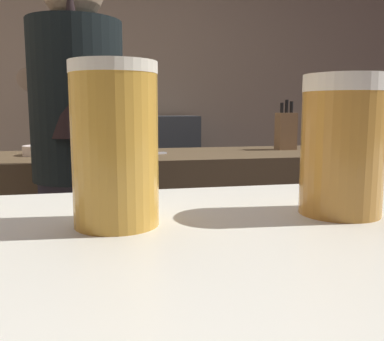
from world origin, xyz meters
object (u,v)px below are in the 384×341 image
at_px(bartender, 79,156).
at_px(knife_block, 286,130).
at_px(pint_glass_far, 115,145).
at_px(chefs_knife, 144,154).
at_px(bottle_vinegar, 125,106).
at_px(pint_glass_near, 342,145).
at_px(mixing_bowl, 41,150).
at_px(bottle_hot_sauce, 95,102).

xyz_separation_m(bartender, knife_block, (1.07, 0.53, 0.06)).
bearing_deg(pint_glass_far, bartender, 94.63).
distance_m(chefs_knife, pint_glass_far, 1.66).
xyz_separation_m(knife_block, chefs_knife, (-0.79, -0.13, -0.10)).
distance_m(knife_block, pint_glass_far, 2.02).
bearing_deg(chefs_knife, bottle_vinegar, 68.16).
bearing_deg(pint_glass_far, knife_block, 61.26).
distance_m(pint_glass_near, pint_glass_far, 0.23).
xyz_separation_m(mixing_bowl, pint_glass_far, (0.30, -1.74, 0.16)).
height_order(pint_glass_near, pint_glass_far, pint_glass_far).
bearing_deg(pint_glass_far, bottle_hot_sauce, 91.27).
distance_m(pint_glass_far, bottle_vinegar, 2.96).
relative_size(pint_glass_near, pint_glass_far, 0.95).
height_order(mixing_bowl, pint_glass_near, pint_glass_near).
xyz_separation_m(pint_glass_near, bottle_hot_sauce, (-0.29, 2.90, 0.09)).
distance_m(mixing_bowl, bottle_vinegar, 1.32).
height_order(mixing_bowl, bottle_vinegar, bottle_vinegar).
bearing_deg(knife_block, mixing_bowl, -178.81).
height_order(knife_block, mixing_bowl, knife_block).
bearing_deg(pint_glass_near, bottle_hot_sauce, 95.74).
relative_size(bartender, pint_glass_near, 11.90).
bearing_deg(bottle_vinegar, knife_block, -55.83).
xyz_separation_m(knife_block, mixing_bowl, (-1.27, -0.03, -0.08)).
xyz_separation_m(bartender, bottle_vinegar, (0.26, 1.72, 0.20)).
xyz_separation_m(knife_block, bottle_vinegar, (-0.81, 1.19, 0.14)).
bearing_deg(bottle_vinegar, pint_glass_near, -88.74).
distance_m(pint_glass_near, bottle_hot_sauce, 2.92).
bearing_deg(mixing_bowl, bottle_vinegar, 68.98).
bearing_deg(mixing_bowl, knife_block, 1.19).
distance_m(bartender, bottle_vinegar, 1.75).
relative_size(knife_block, bottle_hot_sauce, 1.00).
distance_m(knife_block, pint_glass_near, 1.92).
distance_m(chefs_knife, pint_glass_near, 1.65).
distance_m(chefs_knife, bottle_hot_sauce, 1.31).
relative_size(bartender, mixing_bowl, 9.97).
height_order(chefs_knife, bottle_hot_sauce, bottle_hot_sauce).
bearing_deg(bottle_hot_sauce, bottle_vinegar, 13.99).
xyz_separation_m(chefs_knife, pint_glass_near, (0.05, -1.64, 0.18)).
bearing_deg(chefs_knife, pint_glass_far, -118.90).
xyz_separation_m(knife_block, pint_glass_near, (-0.74, -1.77, 0.08)).
height_order(mixing_bowl, chefs_knife, mixing_bowl).
distance_m(mixing_bowl, bottle_hot_sauce, 1.21).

